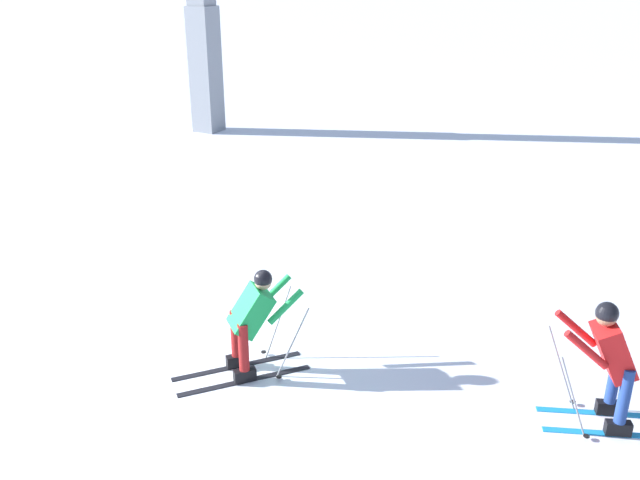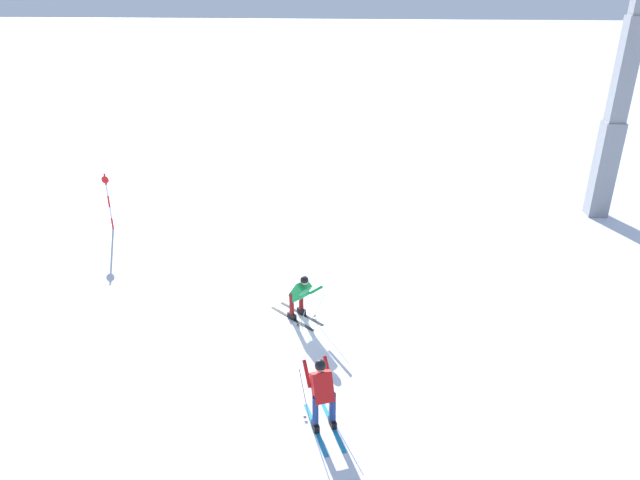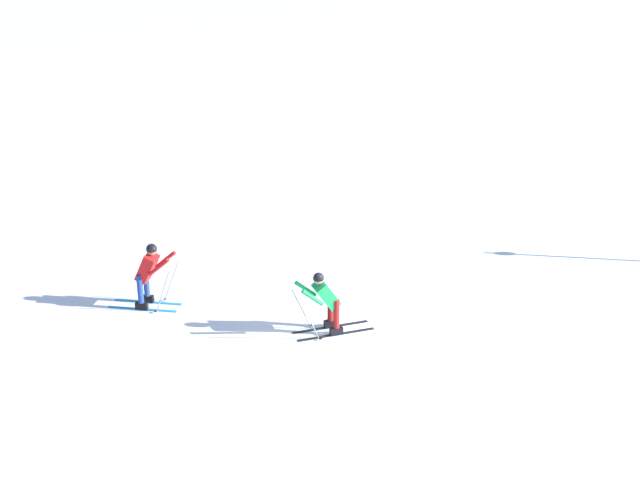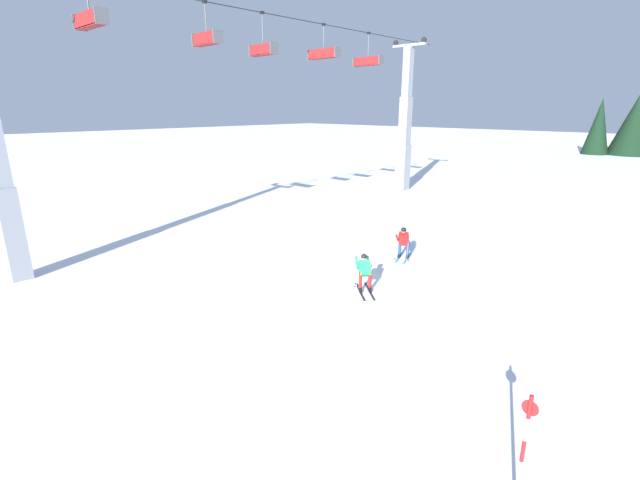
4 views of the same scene
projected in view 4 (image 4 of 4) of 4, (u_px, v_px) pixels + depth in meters
name	position (u px, v px, depth m)	size (l,w,h in m)	color
ground_plane	(344.00, 299.00, 16.26)	(260.00, 260.00, 0.00)	white
skier_carving_main	(364.00, 270.00, 16.89)	(1.53, 1.65, 1.54)	black
lift_tower_far	(405.00, 131.00, 36.43)	(0.92, 2.99, 11.87)	gray
haul_cable	(272.00, 14.00, 24.66)	(0.05, 0.05, 34.12)	black
chairlift_seat_nearest	(88.00, 20.00, 18.14)	(0.61, 2.38, 1.87)	black
chairlift_seat_second	(206.00, 38.00, 22.06)	(0.61, 1.96, 2.05)	black
chairlift_seat_middle	(262.00, 49.00, 24.63)	(0.61, 1.89, 2.26)	black
chairlift_seat_fourth	(323.00, 54.00, 28.05)	(0.61, 2.43, 2.07)	black
chairlift_seat_farthest	(367.00, 61.00, 31.31)	(0.61, 2.35, 2.21)	black
trail_marker_pole	(524.00, 447.00, 7.59)	(0.07, 0.28, 2.21)	red
skier_distant_uphill	(404.00, 240.00, 20.32)	(1.69, 1.12, 1.68)	#198CCC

